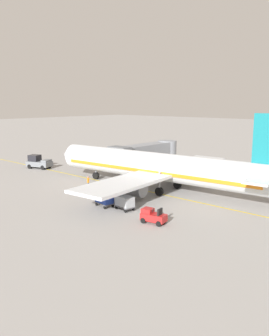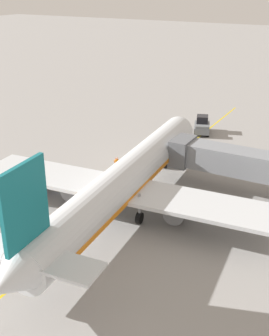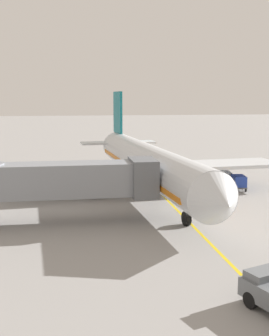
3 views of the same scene
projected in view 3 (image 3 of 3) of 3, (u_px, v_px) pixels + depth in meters
The scene contains 8 objects.
ground_plane at pixel (164, 197), 42.54m from camera, with size 400.00×400.00×0.00m, color gray.
gate_lead_in_line at pixel (164, 197), 42.54m from camera, with size 0.24×80.00×0.01m, color gold.
parked_airliner at pixel (147, 163), 43.69m from camera, with size 30.33×37.35×10.63m.
jet_bridge at pixel (61, 180), 33.34m from camera, with size 15.13×3.50×4.98m.
baggage_tug_lead at pixel (220, 171), 53.29m from camera, with size 1.64×2.66×1.62m.
baggage_cart_front at pixel (239, 181), 45.68m from camera, with size 1.61×2.97×1.58m.
baggage_cart_second_in_train at pixel (225, 177), 48.15m from camera, with size 1.61×2.97×1.58m.
ground_crew_wing_walker at pixel (227, 200), 37.30m from camera, with size 0.59×0.56×1.69m.
Camera 3 is at (9.47, 40.51, 9.82)m, focal length 45.59 mm.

